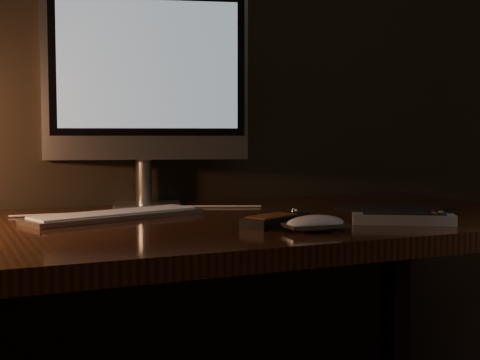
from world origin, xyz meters
name	(u,v)px	position (x,y,z in m)	size (l,w,h in m)	color
desk	(199,272)	(0.00, 1.93, 0.62)	(1.60, 0.75, 0.75)	#3A1B0D
monitor	(147,80)	(-0.05, 2.17, 1.07)	(0.50, 0.19, 0.54)	silver
keyboard	(115,215)	(-0.18, 1.96, 0.76)	(0.40, 0.11, 0.01)	silver
mousepad	(395,208)	(0.49, 1.86, 0.75)	(0.24, 0.19, 0.00)	black
mouse	(315,226)	(0.12, 1.61, 0.76)	(0.12, 0.06, 0.02)	white
media_remote	(278,220)	(0.09, 1.71, 0.76)	(0.18, 0.13, 0.03)	black
tv_remote	(404,218)	(0.34, 1.63, 0.76)	(0.20, 0.15, 0.03)	gray
cable	(146,210)	(-0.08, 2.06, 0.75)	(0.01, 0.01, 0.60)	white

